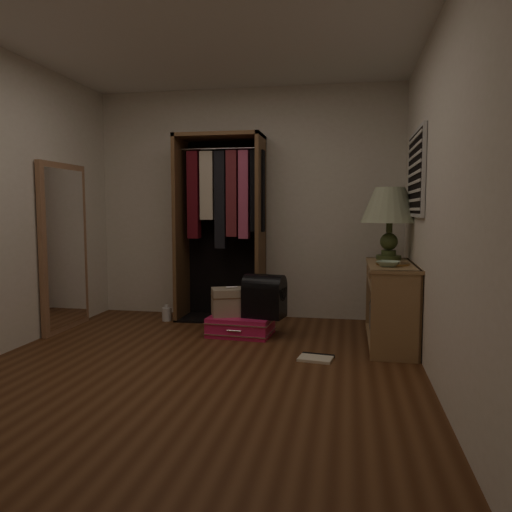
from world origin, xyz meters
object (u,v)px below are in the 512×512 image
Objects in this scene: pink_suitcase at (241,326)px; black_bag at (264,295)px; floor_mirror at (64,247)px; white_jug at (167,314)px; open_wardrobe at (224,212)px; console_bookshelf at (390,301)px; table_lamp at (390,207)px; train_case at (232,301)px.

black_bag reaches higher than pink_suitcase.
pink_suitcase is at bearing 2.70° from floor_mirror.
open_wardrobe is at bearing 19.44° from white_jug.
black_bag is at bearing 177.85° from console_bookshelf.
floor_mirror reaches higher than console_bookshelf.
pink_suitcase is at bearing -168.28° from black_bag.
white_jug is at bearing 169.42° from black_bag.
open_wardrobe is 2.93× the size of table_lamp.
open_wardrobe is 11.38× the size of white_jug.
black_bag is (-1.18, 0.04, 0.01)m from console_bookshelf.
train_case is (0.24, -0.65, -0.88)m from open_wardrobe.
console_bookshelf is 0.66× the size of floor_mirror.
open_wardrobe is 1.30m from white_jug.
console_bookshelf is 1.45m from pink_suitcase.
black_bag reaches higher than train_case.
pink_suitcase is 0.93× the size of table_lamp.
open_wardrobe reaches higher than pink_suitcase.
train_case is at bearing -175.20° from black_bag.
open_wardrobe is at bearing 27.50° from floor_mirror.
floor_mirror is at bearing -173.47° from table_lamp.
black_bag is at bearing 2.47° from floor_mirror.
black_bag is (0.58, -0.68, -0.80)m from open_wardrobe.
white_jug is at bearing 132.35° from train_case.
console_bookshelf is at bearing 8.91° from black_bag.
table_lamp is at bearing 24.48° from black_bag.
floor_mirror is 3.63× the size of train_case.
table_lamp is 3.88× the size of white_jug.
table_lamp is (1.42, 0.29, 1.17)m from pink_suitcase.
console_bookshelf is 0.93m from table_lamp.
console_bookshelf is at bearing -12.26° from white_jug.
floor_mirror is 3.96× the size of black_bag.
console_bookshelf is 2.61× the size of black_bag.
white_jug is (-1.18, 0.47, -0.33)m from black_bag.
table_lamp reaches higher than console_bookshelf.
table_lamp is at bearing 15.28° from pink_suitcase.
table_lamp is at bearing -11.46° from train_case.
floor_mirror is 1.98m from pink_suitcase.
open_wardrobe is at bearing 120.39° from pink_suitcase.
table_lamp is (1.52, 0.25, 0.94)m from train_case.
train_case is 2.60× the size of white_jug.
table_lamp is at bearing -4.51° from white_jug.
table_lamp reaches higher than white_jug.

